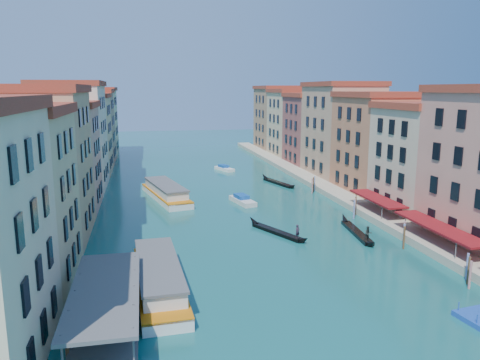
% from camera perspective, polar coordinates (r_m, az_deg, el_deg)
% --- Properties ---
extents(left_bank_palazzos, '(12.80, 128.40, 21.00)m').
position_cam_1_polar(left_bank_palazzos, '(90.97, -20.30, 4.21)').
color(left_bank_palazzos, beige).
rests_on(left_bank_palazzos, ground).
extents(right_bank_palazzos, '(12.80, 128.40, 21.00)m').
position_cam_1_polar(right_bank_palazzos, '(99.81, 13.54, 5.15)').
color(right_bank_palazzos, '#AC5940').
rests_on(right_bank_palazzos, ground).
extents(quay, '(4.00, 140.00, 1.00)m').
position_cam_1_polar(quay, '(98.03, 9.07, -0.25)').
color(quay, '#ACA38A').
rests_on(quay, ground).
extents(restaurant_awnings, '(3.20, 44.55, 3.12)m').
position_cam_1_polar(restaurant_awnings, '(61.30, 23.39, -5.45)').
color(restaurant_awnings, maroon).
rests_on(restaurant_awnings, ground).
extents(vaporetto_stop, '(5.40, 16.40, 3.65)m').
position_cam_1_polar(vaporetto_stop, '(41.07, -15.99, -15.38)').
color(vaporetto_stop, '#5A5A5C').
rests_on(vaporetto_stop, ground).
extents(mooring_poles_right, '(1.44, 54.24, 3.20)m').
position_cam_1_polar(mooring_poles_right, '(64.80, 18.09, -5.77)').
color(mooring_poles_right, '#523A1C').
rests_on(mooring_poles_right, ground).
extents(mooring_poles_left, '(0.24, 8.24, 3.20)m').
position_cam_1_polar(mooring_poles_left, '(41.41, -19.55, -15.59)').
color(mooring_poles_left, '#523A1C').
rests_on(mooring_poles_left, ground).
extents(vaporetto_near, '(5.05, 18.72, 2.76)m').
position_cam_1_polar(vaporetto_near, '(47.71, -9.87, -11.53)').
color(vaporetto_near, white).
rests_on(vaporetto_near, ground).
extents(vaporetto_far, '(8.31, 19.34, 2.81)m').
position_cam_1_polar(vaporetto_far, '(85.08, -9.03, -1.44)').
color(vaporetto_far, white).
rests_on(vaporetto_far, ground).
extents(gondola_fore, '(6.12, 11.65, 2.48)m').
position_cam_1_polar(gondola_fore, '(64.30, 4.54, -6.20)').
color(gondola_fore, black).
rests_on(gondola_fore, ground).
extents(gondola_right, '(2.57, 13.25, 2.64)m').
position_cam_1_polar(gondola_right, '(65.61, 14.11, -6.07)').
color(gondola_right, black).
rests_on(gondola_right, ground).
extents(gondola_far, '(4.58, 12.90, 1.86)m').
position_cam_1_polar(gondola_far, '(97.79, 4.58, -0.24)').
color(gondola_far, black).
rests_on(gondola_far, ground).
extents(motorboat_mid, '(3.69, 7.30, 1.45)m').
position_cam_1_polar(motorboat_mid, '(80.93, 0.29, -2.45)').
color(motorboat_mid, silver).
rests_on(motorboat_mid, ground).
extents(motorboat_far, '(4.16, 6.67, 1.32)m').
position_cam_1_polar(motorboat_far, '(113.67, -1.93, 1.44)').
color(motorboat_far, white).
rests_on(motorboat_far, ground).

